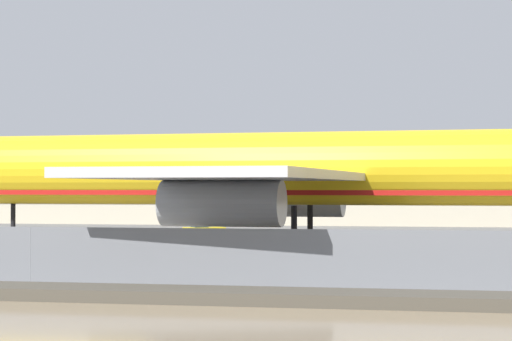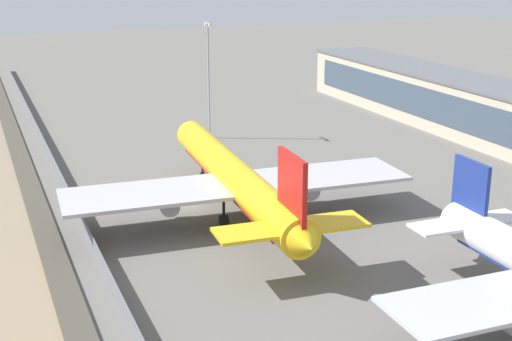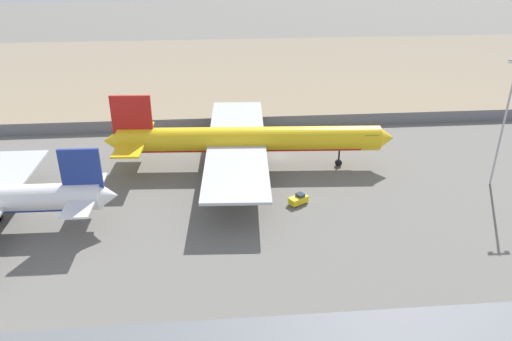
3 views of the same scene
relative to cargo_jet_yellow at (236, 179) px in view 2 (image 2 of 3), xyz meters
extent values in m
plane|color=#66635E|center=(-6.94, -4.63, -5.53)|extent=(500.00, 500.00, 0.00)
cube|color=#474238|center=(-6.94, -25.13, -5.28)|extent=(320.00, 3.00, 0.50)
cube|color=slate|center=(-6.94, -20.63, -4.18)|extent=(280.00, 0.08, 2.70)
cylinder|color=slate|center=(-104.94, -20.63, -4.18)|extent=(0.10, 0.10, 2.70)
cylinder|color=slate|center=(-6.94, -20.63, -4.18)|extent=(0.10, 0.10, 2.70)
cylinder|color=yellow|center=(-0.90, 0.05, 0.21)|extent=(48.99, 7.53, 4.69)
cone|color=yellow|center=(-26.54, 1.55, 0.21)|extent=(3.30, 4.62, 4.45)
cone|color=yellow|center=(24.74, -1.45, 0.21)|extent=(3.29, 4.39, 4.22)
cube|color=#232D3D|center=(-23.31, 1.36, 0.79)|extent=(2.81, 4.13, 1.41)
cube|color=red|center=(-0.90, 0.05, -1.08)|extent=(41.62, 6.17, 0.84)
cube|color=#B7BABF|center=(0.85, -11.78, -0.38)|extent=(12.08, 24.01, 0.47)
cube|color=#B7BABF|center=(2.22, 11.60, -0.38)|extent=(12.08, 24.01, 0.47)
cylinder|color=#B7BABF|center=(-0.50, -9.82, -1.90)|extent=(6.97, 2.97, 2.58)
cylinder|color=#B7BABF|center=(0.65, 9.82, -1.90)|extent=(6.97, 2.97, 2.58)
cube|color=red|center=(20.53, -1.20, 4.89)|extent=(7.34, 0.99, 7.97)
cube|color=yellow|center=(20.28, -5.49, 0.56)|extent=(5.37, 8.86, 0.37)
cube|color=yellow|center=(20.78, 3.08, 0.56)|extent=(5.37, 8.86, 0.37)
cylinder|color=black|center=(-17.95, 1.05, -3.51)|extent=(0.33, 0.33, 2.74)
cylinder|color=black|center=(-17.95, 1.05, -4.88)|extent=(1.34, 0.59, 1.31)
cylinder|color=black|center=(2.37, -2.60, -3.51)|extent=(0.37, 0.37, 2.74)
cylinder|color=black|center=(2.37, -2.60, -4.88)|extent=(1.57, 1.14, 1.51)
cylinder|color=black|center=(2.65, 2.31, -3.51)|extent=(0.37, 0.37, 2.74)
cylinder|color=black|center=(2.65, 2.31, -4.88)|extent=(1.57, 1.14, 1.51)
cone|color=white|center=(21.75, 18.88, -0.44)|extent=(2.77, 3.79, 3.75)
cube|color=#B7BABF|center=(40.42, 9.09, -0.96)|extent=(9.00, 19.04, 0.42)
cylinder|color=#B7BABF|center=(41.63, 10.58, -2.31)|extent=(5.55, 2.39, 2.29)
cube|color=navy|center=(25.26, 18.81, 3.73)|extent=(5.91, 0.61, 7.07)
cube|color=white|center=(25.32, 22.27, -0.12)|extent=(4.06, 7.00, 0.33)
cube|color=white|center=(25.19, 15.35, -0.12)|extent=(4.06, 7.00, 0.33)
cube|color=yellow|center=(-7.84, 15.00, -4.79)|extent=(3.56, 3.04, 1.11)
cube|color=#283847|center=(-8.18, 14.79, -3.98)|extent=(1.63, 1.68, 0.50)
cylinder|color=black|center=(-8.33, 13.90, -5.18)|extent=(0.71, 0.56, 0.70)
cylinder|color=black|center=(-9.04, 15.05, -5.18)|extent=(0.71, 0.56, 0.70)
cylinder|color=black|center=(-6.64, 14.94, -5.18)|extent=(0.71, 0.56, 0.70)
cylinder|color=black|center=(-7.36, 16.10, -5.18)|extent=(0.71, 0.56, 0.70)
cube|color=#BCB299|center=(-26.55, 60.64, -0.31)|extent=(108.35, 14.21, 10.44)
cube|color=#3D4C5B|center=(-26.55, 53.45, 0.21)|extent=(99.68, 0.16, 6.27)
cube|color=#5B5E63|center=(-26.55, 60.64, 5.16)|extent=(108.95, 14.81, 0.50)
cylinder|color=#A8A8AD|center=(-43.30, 10.85, 5.76)|extent=(0.36, 0.36, 22.59)
cube|color=#A8A8AD|center=(-43.30, 10.85, 16.80)|extent=(3.20, 0.24, 0.24)
cube|color=silver|center=(-44.50, 10.85, 16.50)|extent=(0.60, 0.40, 0.44)
cube|color=silver|center=(-42.10, 10.85, 16.50)|extent=(0.60, 0.40, 0.44)
camera|label=1|loc=(12.18, -63.38, -1.05)|focal=70.00mm
camera|label=2|loc=(86.54, -32.38, 29.22)|focal=50.00mm
camera|label=3|loc=(5.40, 86.33, 35.57)|focal=35.00mm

